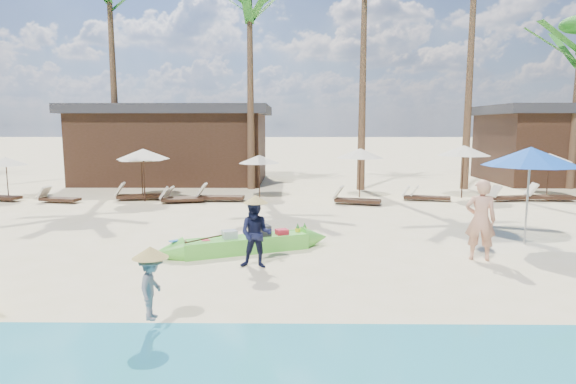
{
  "coord_description": "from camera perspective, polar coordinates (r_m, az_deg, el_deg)",
  "views": [
    {
      "loc": [
        -1.21,
        -9.94,
        3.21
      ],
      "look_at": [
        -1.35,
        2.0,
        1.55
      ],
      "focal_mm": 30.0,
      "sensor_mm": 36.0,
      "label": 1
    }
  ],
  "objects": [
    {
      "name": "ground",
      "position": [
        10.51,
        7.36,
        -9.92
      ],
      "size": [
        240.0,
        240.0,
        0.0
      ],
      "primitive_type": "plane",
      "color": "beige",
      "rests_on": "ground"
    },
    {
      "name": "green_canoe",
      "position": [
        12.36,
        -5.02,
        -6.09
      ],
      "size": [
        4.87,
        2.3,
        0.65
      ],
      "rotation": [
        0.0,
        0.0,
        0.4
      ],
      "color": "#5DD03F",
      "rests_on": "ground"
    },
    {
      "name": "tourist",
      "position": [
        12.33,
        21.85,
        -3.1
      ],
      "size": [
        0.8,
        0.62,
        1.95
      ],
      "primitive_type": "imported",
      "rotation": [
        0.0,
        0.0,
        2.9
      ],
      "color": "tan",
      "rests_on": "ground"
    },
    {
      "name": "vendor_green",
      "position": [
        10.91,
        -3.82,
        -5.0
      ],
      "size": [
        0.81,
        0.67,
        1.54
      ],
      "primitive_type": "imported",
      "rotation": [
        0.0,
        0.0,
        -0.11
      ],
      "color": "#121633",
      "rests_on": "ground"
    },
    {
      "name": "vendor_yellow",
      "position": [
        7.95,
        -15.87,
        -10.74
      ],
      "size": [
        0.39,
        0.68,
        1.05
      ],
      "primitive_type": "imported",
      "rotation": [
        0.0,
        0.0,
        1.57
      ],
      "color": "gray",
      "rests_on": "ground"
    },
    {
      "name": "blue_umbrella",
      "position": [
        14.27,
        26.79,
        3.78
      ],
      "size": [
        2.45,
        2.45,
        2.64
      ],
      "color": "#99999E",
      "rests_on": "ground"
    },
    {
      "name": "resort_parasol_2",
      "position": [
        24.12,
        -30.46,
        3.15
      ],
      "size": [
        1.78,
        1.78,
        1.84
      ],
      "color": "#331D15",
      "rests_on": "ground"
    },
    {
      "name": "resort_parasol_3",
      "position": [
        22.64,
        -17.02,
        4.08
      ],
      "size": [
        1.96,
        1.96,
        2.02
      ],
      "color": "#331D15",
      "rests_on": "ground"
    },
    {
      "name": "lounger_3_left",
      "position": [
        22.23,
        -25.66,
        -0.64
      ],
      "size": [
        1.81,
        0.87,
        0.59
      ],
      "rotation": [
        0.0,
        0.0,
        -0.2
      ],
      "color": "#331D15",
      "rests_on": "ground"
    },
    {
      "name": "lounger_3_right",
      "position": [
        21.7,
        -17.5,
        -0.33
      ],
      "size": [
        2.08,
        0.91,
        0.68
      ],
      "rotation": [
        0.0,
        0.0,
        0.15
      ],
      "color": "#331D15",
      "rests_on": "ground"
    },
    {
      "name": "resort_parasol_4",
      "position": [
        21.06,
        -16.79,
        4.34
      ],
      "size": [
        2.17,
        2.17,
        2.23
      ],
      "color": "#331D15",
      "rests_on": "ground"
    },
    {
      "name": "lounger_4_left",
      "position": [
        20.79,
        -12.35,
        -0.6
      ],
      "size": [
        1.67,
        0.55,
        0.56
      ],
      "rotation": [
        0.0,
        0.0,
        -0.02
      ],
      "color": "#331D15",
      "rests_on": "ground"
    },
    {
      "name": "lounger_4_right",
      "position": [
        20.41,
        -12.78,
        -0.73
      ],
      "size": [
        1.87,
        0.93,
        0.61
      ],
      "rotation": [
        0.0,
        0.0,
        0.22
      ],
      "color": "#331D15",
      "rests_on": "ground"
    },
    {
      "name": "resort_parasol_5",
      "position": [
        21.38,
        -3.44,
        3.91
      ],
      "size": [
        1.84,
        1.84,
        1.9
      ],
      "color": "#331D15",
      "rests_on": "ground"
    },
    {
      "name": "lounger_5_left",
      "position": [
        20.58,
        -8.29,
        -0.48
      ],
      "size": [
        2.01,
        0.65,
        0.68
      ],
      "rotation": [
        0.0,
        0.0,
        -0.02
      ],
      "color": "#331D15",
      "rests_on": "ground"
    },
    {
      "name": "resort_parasol_6",
      "position": [
        21.62,
        8.56,
        4.57
      ],
      "size": [
        2.12,
        2.12,
        2.19
      ],
      "color": "#331D15",
      "rests_on": "ground"
    },
    {
      "name": "lounger_6_left",
      "position": [
        19.77,
        7.86,
        -0.84
      ],
      "size": [
        2.03,
        1.13,
        0.66
      ],
      "rotation": [
        0.0,
        0.0,
        -0.29
      ],
      "color": "#331D15",
      "rests_on": "ground"
    },
    {
      "name": "lounger_6_right",
      "position": [
        21.36,
        15.28,
        -0.49
      ],
      "size": [
        1.69,
        0.82,
        0.55
      ],
      "rotation": [
        0.0,
        0.0,
        -0.21
      ],
      "color": "#331D15",
      "rests_on": "ground"
    },
    {
      "name": "resort_parasol_7",
      "position": [
        22.5,
        20.11,
        4.64
      ],
      "size": [
        2.27,
        2.27,
        2.33
      ],
      "color": "#331D15",
      "rests_on": "ground"
    },
    {
      "name": "lounger_7_left",
      "position": [
        21.43,
        16.28,
        -0.49
      ],
      "size": [
        1.73,
        0.96,
        0.56
      ],
      "rotation": [
        0.0,
        0.0,
        -0.29
      ],
      "color": "#331D15",
      "rests_on": "ground"
    },
    {
      "name": "lounger_7_right",
      "position": [
        22.44,
        24.62,
        -0.49
      ],
      "size": [
        1.86,
        0.84,
        0.61
      ],
      "rotation": [
        0.0,
        0.0,
        0.16
      ],
      "color": "#331D15",
      "rests_on": "ground"
    },
    {
      "name": "resort_parasol_8",
      "position": [
        24.57,
        28.56,
        3.61
      ],
      "size": [
        1.9,
        1.9,
        1.96
      ],
      "color": "#331D15",
      "rests_on": "ground"
    },
    {
      "name": "lounger_8_left",
      "position": [
        23.26,
        28.39,
        -0.4
      ],
      "size": [
        2.02,
        0.77,
        0.67
      ],
      "rotation": [
        0.0,
        0.0,
        -0.08
      ],
      "color": "#331D15",
      "rests_on": "ground"
    },
    {
      "name": "palm_2",
      "position": [
        27.32,
        -20.38,
        20.09
      ],
      "size": [
        2.08,
        2.08,
        11.33
      ],
      "color": "brown",
      "rests_on": "ground"
    },
    {
      "name": "palm_3",
      "position": [
        24.89,
        -4.57,
        20.37
      ],
      "size": [
        2.08,
        2.08,
        10.52
      ],
      "color": "brown",
      "rests_on": "ground"
    },
    {
      "name": "pavilion_west",
      "position": [
        28.28,
        -13.27,
        5.66
      ],
      "size": [
        10.8,
        6.6,
        4.3
      ],
      "color": "#331D15",
      "rests_on": "ground"
    },
    {
      "name": "pavilion_east",
      "position": [
        31.38,
        29.8,
        5.04
      ],
      "size": [
        8.8,
        6.6,
        4.3
      ],
      "color": "#331D15",
      "rests_on": "ground"
    }
  ]
}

